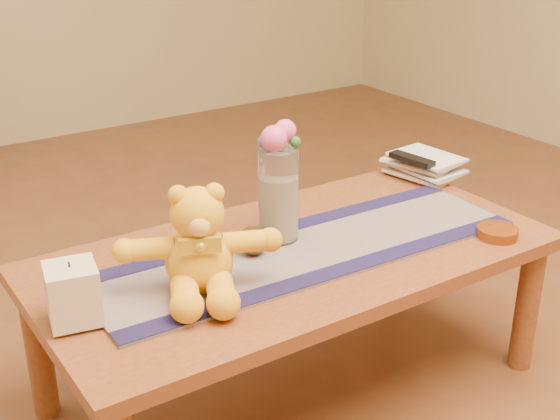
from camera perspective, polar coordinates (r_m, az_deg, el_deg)
floor at (r=2.27m, az=1.08°, el=-13.30°), size 5.50×5.50×0.00m
coffee_table_top at (r=2.04m, az=1.17°, el=-3.56°), size 1.40×0.70×0.04m
table_leg_fr at (r=2.36m, az=18.28°, el=-7.02°), size 0.07×0.07×0.41m
table_leg_bl at (r=2.16m, az=-17.89°, el=-10.09°), size 0.07×0.07×0.41m
table_leg_br at (r=2.70m, az=8.83°, el=-2.04°), size 0.07×0.07×0.41m
persian_runner at (r=2.02m, az=2.11°, el=-3.06°), size 1.21×0.38×0.01m
runner_border_near at (r=1.91m, az=4.54°, el=-4.56°), size 1.20×0.09×0.00m
runner_border_far at (r=2.13m, az=-0.07°, el=-1.47°), size 1.20×0.09×0.00m
teddy_bear at (r=1.79m, az=-6.23°, el=-2.26°), size 0.46×0.43×0.25m
pillar_candle at (r=1.73m, az=-15.49°, el=-6.15°), size 0.13×0.13×0.13m
candle_wick at (r=1.70m, az=-15.75°, el=-4.01°), size 0.00×0.00×0.01m
glass_vase at (r=2.03m, az=-0.13°, el=1.19°), size 0.11×0.11×0.26m
potpourri_fill at (r=2.04m, az=-0.13°, el=0.17°), size 0.09×0.09×0.18m
rose_left at (r=1.95m, az=-0.47°, el=5.46°), size 0.07×0.07×0.07m
rose_right at (r=1.98m, az=0.39°, el=6.07°), size 0.06×0.06×0.06m
blue_flower_back at (r=2.00m, az=-0.45°, el=5.75°), size 0.04×0.04×0.04m
blue_flower_side at (r=1.97m, az=-1.19°, el=5.22°), size 0.04×0.04×0.04m
leaf_sprig at (r=1.98m, az=1.15°, el=5.21°), size 0.03×0.03×0.03m
bronze_ball at (r=1.97m, az=-2.08°, el=-2.34°), size 0.09×0.09×0.08m
book_bottom at (r=2.52m, az=9.70°, el=2.30°), size 0.21×0.25×0.02m
book_lower at (r=2.51m, az=9.88°, el=2.70°), size 0.18×0.23×0.02m
book_upper at (r=2.50m, az=9.62°, el=3.09°), size 0.22×0.26×0.02m
book_top at (r=2.50m, az=9.89°, el=3.52°), size 0.18×0.24×0.02m
tv_remote at (r=2.49m, az=10.00°, el=3.83°), size 0.07×0.16×0.02m
amber_dish at (r=2.18m, az=16.21°, el=-1.65°), size 0.15×0.15×0.03m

